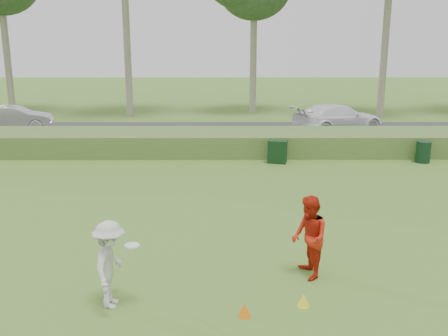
{
  "coord_description": "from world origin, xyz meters",
  "views": [
    {
      "loc": [
        -0.04,
        -9.12,
        4.6
      ],
      "look_at": [
        0.0,
        4.0,
        1.3
      ],
      "focal_mm": 40.0,
      "sensor_mm": 36.0,
      "label": 1
    }
  ],
  "objects_px": {
    "cone_orange": "(244,310)",
    "car_right": "(338,118)",
    "player_white": "(110,264)",
    "player_red": "(309,237)",
    "cone_yellow": "(303,300)",
    "trash_bin": "(423,152)",
    "utility_cabinet": "(277,152)",
    "car_mid": "(15,118)"
  },
  "relations": [
    {
      "from": "cone_orange",
      "to": "car_right",
      "type": "xyz_separation_m",
      "value": [
        5.65,
        18.06,
        0.66
      ]
    },
    {
      "from": "player_white",
      "to": "car_right",
      "type": "bearing_deg",
      "value": -21.98
    },
    {
      "from": "player_red",
      "to": "car_right",
      "type": "distance_m",
      "value": 17.1
    },
    {
      "from": "cone_yellow",
      "to": "trash_bin",
      "type": "bearing_deg",
      "value": 59.74
    },
    {
      "from": "player_white",
      "to": "car_right",
      "type": "height_order",
      "value": "player_white"
    },
    {
      "from": "player_white",
      "to": "trash_bin",
      "type": "height_order",
      "value": "player_white"
    },
    {
      "from": "cone_orange",
      "to": "car_right",
      "type": "height_order",
      "value": "car_right"
    },
    {
      "from": "cone_yellow",
      "to": "utility_cabinet",
      "type": "xyz_separation_m",
      "value": [
        0.71,
        11.02,
        0.33
      ]
    },
    {
      "from": "player_white",
      "to": "car_mid",
      "type": "xyz_separation_m",
      "value": [
        -9.1,
        18.33,
        -0.09
      ]
    },
    {
      "from": "player_white",
      "to": "car_right",
      "type": "relative_size",
      "value": 0.32
    },
    {
      "from": "player_red",
      "to": "car_mid",
      "type": "relative_size",
      "value": 0.43
    },
    {
      "from": "trash_bin",
      "to": "car_mid",
      "type": "height_order",
      "value": "car_mid"
    },
    {
      "from": "player_white",
      "to": "trash_bin",
      "type": "distance_m",
      "value": 14.84
    },
    {
      "from": "player_red",
      "to": "cone_orange",
      "type": "xyz_separation_m",
      "value": [
        -1.35,
        -1.52,
        -0.72
      ]
    },
    {
      "from": "cone_yellow",
      "to": "utility_cabinet",
      "type": "bearing_deg",
      "value": 86.32
    },
    {
      "from": "player_red",
      "to": "cone_orange",
      "type": "relative_size",
      "value": 6.78
    },
    {
      "from": "car_right",
      "to": "cone_yellow",
      "type": "bearing_deg",
      "value": 141.74
    },
    {
      "from": "player_red",
      "to": "car_right",
      "type": "xyz_separation_m",
      "value": [
        4.3,
        16.55,
        -0.06
      ]
    },
    {
      "from": "player_white",
      "to": "trash_bin",
      "type": "relative_size",
      "value": 1.89
    },
    {
      "from": "trash_bin",
      "to": "car_right",
      "type": "bearing_deg",
      "value": 105.9
    },
    {
      "from": "player_red",
      "to": "trash_bin",
      "type": "xyz_separation_m",
      "value": [
        6.19,
        9.9,
        -0.42
      ]
    },
    {
      "from": "player_red",
      "to": "utility_cabinet",
      "type": "distance_m",
      "value": 9.86
    },
    {
      "from": "cone_yellow",
      "to": "trash_bin",
      "type": "height_order",
      "value": "trash_bin"
    },
    {
      "from": "trash_bin",
      "to": "player_red",
      "type": "bearing_deg",
      "value": -122.02
    },
    {
      "from": "utility_cabinet",
      "to": "trash_bin",
      "type": "distance_m",
      "value": 5.76
    },
    {
      "from": "cone_orange",
      "to": "trash_bin",
      "type": "relative_size",
      "value": 0.29
    },
    {
      "from": "cone_yellow",
      "to": "trash_bin",
      "type": "relative_size",
      "value": 0.29
    },
    {
      "from": "cone_yellow",
      "to": "player_white",
      "type": "bearing_deg",
      "value": 179.24
    },
    {
      "from": "car_mid",
      "to": "player_red",
      "type": "bearing_deg",
      "value": -155.45
    },
    {
      "from": "trash_bin",
      "to": "player_white",
      "type": "bearing_deg",
      "value": -131.91
    },
    {
      "from": "cone_orange",
      "to": "car_mid",
      "type": "height_order",
      "value": "car_mid"
    },
    {
      "from": "player_white",
      "to": "cone_yellow",
      "type": "relative_size",
      "value": 6.54
    },
    {
      "from": "cone_orange",
      "to": "car_mid",
      "type": "relative_size",
      "value": 0.06
    },
    {
      "from": "trash_bin",
      "to": "car_right",
      "type": "distance_m",
      "value": 6.92
    },
    {
      "from": "player_red",
      "to": "car_right",
      "type": "relative_size",
      "value": 0.34
    },
    {
      "from": "cone_yellow",
      "to": "car_mid",
      "type": "height_order",
      "value": "car_mid"
    },
    {
      "from": "cone_orange",
      "to": "utility_cabinet",
      "type": "height_order",
      "value": "utility_cabinet"
    },
    {
      "from": "player_red",
      "to": "trash_bin",
      "type": "relative_size",
      "value": 1.99
    },
    {
      "from": "cone_orange",
      "to": "car_right",
      "type": "bearing_deg",
      "value": 72.64
    },
    {
      "from": "cone_yellow",
      "to": "car_right",
      "type": "height_order",
      "value": "car_right"
    },
    {
      "from": "utility_cabinet",
      "to": "car_right",
      "type": "relative_size",
      "value": 0.18
    },
    {
      "from": "player_red",
      "to": "cone_yellow",
      "type": "bearing_deg",
      "value": -21.91
    }
  ]
}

